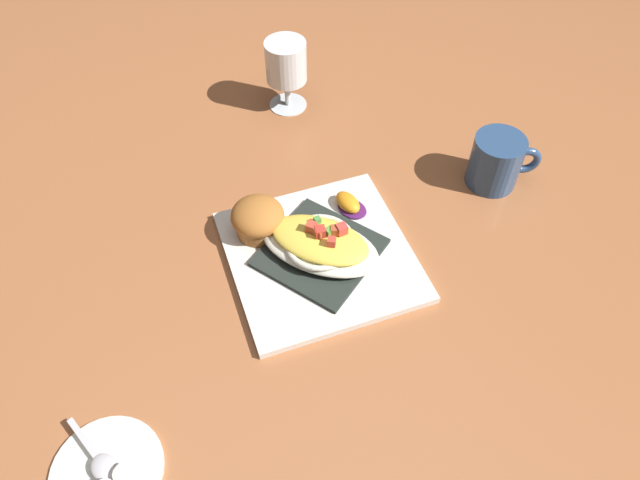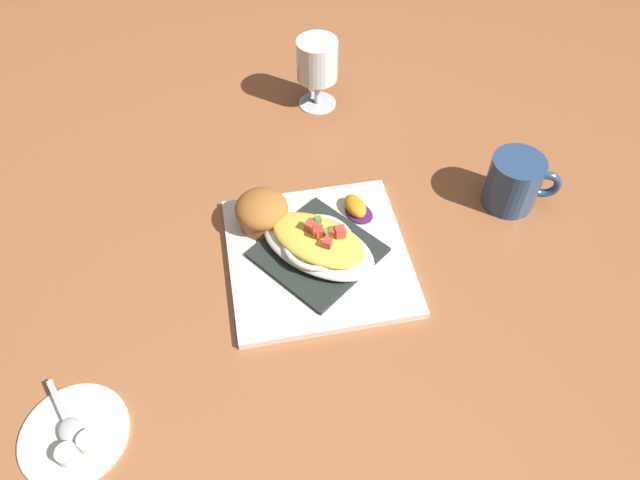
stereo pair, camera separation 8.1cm
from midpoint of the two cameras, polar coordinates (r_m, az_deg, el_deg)
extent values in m
plane|color=#A36139|center=(0.84, 2.75, -1.95)|extent=(2.60, 2.60, 0.00)
cube|color=white|center=(0.84, 2.76, -1.71)|extent=(0.29, 0.29, 0.01)
cube|color=#262D28|center=(0.83, 2.79, -1.34)|extent=(0.21, 0.21, 0.01)
ellipsoid|color=silver|center=(0.82, 2.82, -0.71)|extent=(0.17, 0.20, 0.02)
torus|color=silver|center=(0.81, 2.85, -0.36)|extent=(0.14, 0.14, 0.01)
ellipsoid|color=yellow|center=(0.81, 2.86, -0.15)|extent=(0.14, 0.16, 0.02)
cube|color=#BB5634|center=(0.80, 2.86, 0.64)|extent=(0.02, 0.02, 0.01)
cube|color=#CB4331|center=(0.79, 3.87, -0.45)|extent=(0.01, 0.01, 0.01)
cube|color=#AD4F2B|center=(0.80, 4.37, 0.40)|extent=(0.01, 0.01, 0.01)
cube|color=#D74439|center=(0.80, 5.05, 0.63)|extent=(0.02, 0.02, 0.01)
cube|color=#C74933|center=(0.80, 2.14, 1.19)|extent=(0.02, 0.02, 0.01)
cube|color=#4E9545|center=(0.81, 2.89, 1.77)|extent=(0.01, 0.01, 0.01)
cube|color=red|center=(0.80, 2.87, 0.66)|extent=(0.01, 0.01, 0.01)
cube|color=#54A13C|center=(0.79, 3.82, 0.36)|extent=(0.01, 0.01, 0.01)
cylinder|color=#AA682F|center=(0.86, -2.70, 1.91)|extent=(0.06, 0.06, 0.02)
ellipsoid|color=#AE682C|center=(0.84, -2.76, 2.86)|extent=(0.08, 0.08, 0.04)
ellipsoid|color=#4C0F23|center=(0.83, -2.78, 3.31)|extent=(0.03, 0.03, 0.01)
ellipsoid|color=#4B1956|center=(0.88, 6.57, 2.47)|extent=(0.06, 0.06, 0.01)
ellipsoid|color=orange|center=(0.88, 6.22, 3.11)|extent=(0.05, 0.05, 0.02)
cylinder|color=navy|center=(0.94, 20.66, 5.11)|extent=(0.08, 0.08, 0.08)
torus|color=navy|center=(0.95, 23.31, 4.81)|extent=(0.02, 0.05, 0.05)
cylinder|color=#4C2D14|center=(0.95, 20.32, 4.26)|extent=(0.07, 0.07, 0.04)
cylinder|color=white|center=(1.09, 2.24, 13.00)|extent=(0.07, 0.07, 0.00)
cylinder|color=white|center=(1.07, 2.29, 14.17)|extent=(0.01, 0.01, 0.05)
cylinder|color=white|center=(1.04, 2.40, 16.86)|extent=(0.07, 0.07, 0.07)
cylinder|color=silver|center=(1.05, 2.36, 16.07)|extent=(0.06, 0.06, 0.04)
cylinder|color=silver|center=(0.75, -19.51, -17.43)|extent=(0.12, 0.12, 0.01)
ellipsoid|color=silver|center=(0.74, -19.71, -17.14)|extent=(0.04, 0.04, 0.01)
cube|color=silver|center=(0.76, -20.95, -14.46)|extent=(0.05, 0.04, 0.00)
cylinder|color=white|center=(0.73, -19.93, -19.08)|extent=(0.02, 0.02, 0.02)
cylinder|color=white|center=(0.73, -18.11, -18.22)|extent=(0.02, 0.02, 0.02)
camera|label=1|loc=(0.04, -87.13, 3.51)|focal=33.21mm
camera|label=2|loc=(0.04, 92.87, -3.51)|focal=33.21mm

